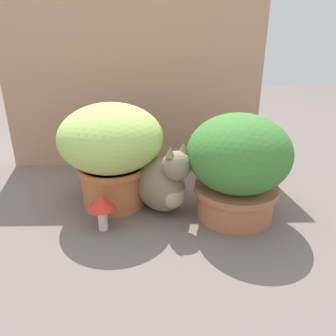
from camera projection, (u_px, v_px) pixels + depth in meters
name	position (u px, v px, depth m)	size (l,w,h in m)	color
ground_plane	(130.00, 223.00, 1.29)	(6.00, 6.00, 0.00)	#6B5E58
cardboard_backdrop	(132.00, 86.00, 1.66)	(1.28, 0.03, 0.84)	tan
grass_planter	(111.00, 148.00, 1.34)	(0.41, 0.41, 0.42)	#BC693B
leafy_planter	(238.00, 164.00, 1.26)	(0.39, 0.39, 0.41)	#B26B45
cat	(162.00, 182.00, 1.34)	(0.29, 0.37, 0.32)	#827258
mushroom_ornament_pink	(107.00, 202.00, 1.31)	(0.07, 0.07, 0.09)	silver
mushroom_ornament_red	(102.00, 205.00, 1.21)	(0.10, 0.10, 0.14)	silver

